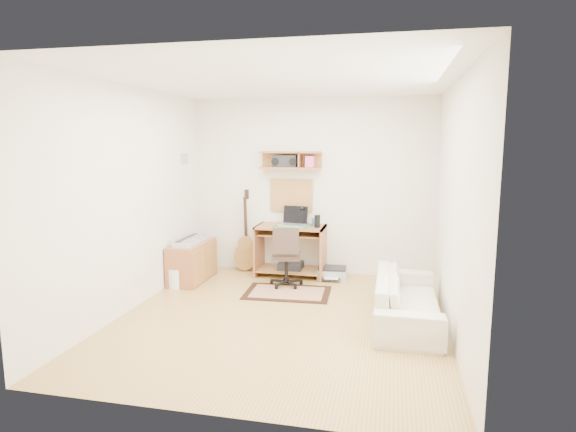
% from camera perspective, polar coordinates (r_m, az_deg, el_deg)
% --- Properties ---
extents(floor, '(3.60, 4.00, 0.01)m').
position_cam_1_polar(floor, '(5.51, -0.83, -12.10)').
color(floor, tan).
rests_on(floor, ground).
extents(ceiling, '(3.60, 4.00, 0.01)m').
position_cam_1_polar(ceiling, '(5.19, -0.90, 15.95)').
color(ceiling, white).
rests_on(ceiling, ground).
extents(back_wall, '(3.60, 0.01, 2.60)m').
position_cam_1_polar(back_wall, '(7.14, 2.82, 3.48)').
color(back_wall, silver).
rests_on(back_wall, ground).
extents(left_wall, '(0.01, 4.00, 2.60)m').
position_cam_1_polar(left_wall, '(5.87, -18.30, 1.89)').
color(left_wall, silver).
rests_on(left_wall, ground).
extents(right_wall, '(0.01, 4.00, 2.60)m').
position_cam_1_polar(right_wall, '(5.09, 19.33, 0.85)').
color(right_wall, silver).
rests_on(right_wall, ground).
extents(wall_shelf, '(0.90, 0.25, 0.26)m').
position_cam_1_polar(wall_shelf, '(7.05, 0.25, 6.68)').
color(wall_shelf, '#A15E38').
rests_on(wall_shelf, back_wall).
extents(cork_board, '(0.64, 0.03, 0.49)m').
position_cam_1_polar(cork_board, '(7.19, 0.42, 2.49)').
color(cork_board, tan).
rests_on(cork_board, back_wall).
extents(wall_photo, '(0.02, 0.20, 0.15)m').
position_cam_1_polar(wall_photo, '(7.16, -12.21, 6.68)').
color(wall_photo, '#4C8CBF').
rests_on(wall_photo, left_wall).
extents(desk, '(1.00, 0.55, 0.75)m').
position_cam_1_polar(desk, '(7.06, 0.32, -4.17)').
color(desk, '#A15E38').
rests_on(desk, floor).
extents(laptop, '(0.42, 0.42, 0.28)m').
position_cam_1_polar(laptop, '(6.94, 0.54, -0.05)').
color(laptop, silver).
rests_on(laptop, desk).
extents(speaker, '(0.08, 0.08, 0.18)m').
position_cam_1_polar(speaker, '(6.85, 3.52, -0.61)').
color(speaker, black).
rests_on(speaker, desk).
extents(desk_lamp, '(0.09, 0.09, 0.28)m').
position_cam_1_polar(desk_lamp, '(7.07, 2.14, 0.08)').
color(desk_lamp, black).
rests_on(desk_lamp, desk).
extents(pencil_cup, '(0.07, 0.07, 0.11)m').
position_cam_1_polar(pencil_cup, '(7.02, 3.13, -0.70)').
color(pencil_cup, '#2E518B').
rests_on(pencil_cup, desk).
extents(boombox, '(0.35, 0.16, 0.18)m').
position_cam_1_polar(boombox, '(7.06, -0.34, 6.52)').
color(boombox, black).
rests_on(boombox, wall_shelf).
extents(rug, '(1.14, 0.79, 0.01)m').
position_cam_1_polar(rug, '(6.35, -0.07, -9.10)').
color(rug, '#C7B085').
rests_on(rug, floor).
extents(task_chair, '(0.51, 0.51, 0.85)m').
position_cam_1_polar(task_chair, '(6.54, -0.21, -4.78)').
color(task_chair, '#31251D').
rests_on(task_chair, floor).
extents(cabinet, '(0.40, 0.90, 0.55)m').
position_cam_1_polar(cabinet, '(6.98, -11.36, -5.35)').
color(cabinet, '#A15E38').
rests_on(cabinet, floor).
extents(music_keyboard, '(0.24, 0.76, 0.07)m').
position_cam_1_polar(music_keyboard, '(6.91, -11.44, -2.87)').
color(music_keyboard, '#B2B5BA').
rests_on(music_keyboard, cabinet).
extents(guitar, '(0.37, 0.27, 1.25)m').
position_cam_1_polar(guitar, '(7.33, -5.19, -1.73)').
color(guitar, olive).
rests_on(guitar, floor).
extents(waste_basket, '(0.28, 0.28, 0.26)m').
position_cam_1_polar(waste_basket, '(6.72, -13.15, -7.22)').
color(waste_basket, white).
rests_on(waste_basket, floor).
extents(printer, '(0.44, 0.35, 0.16)m').
position_cam_1_polar(printer, '(7.02, 5.28, -6.72)').
color(printer, '#A5A8AA').
rests_on(printer, floor).
extents(sofa, '(0.51, 1.75, 0.68)m').
position_cam_1_polar(sofa, '(5.49, 14.07, -8.63)').
color(sofa, beige).
rests_on(sofa, floor).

